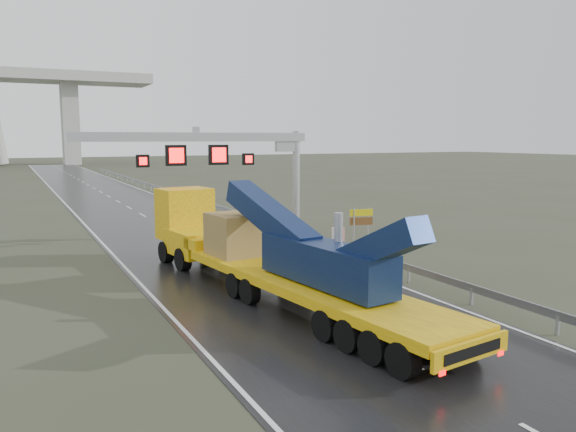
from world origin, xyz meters
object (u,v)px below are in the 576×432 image
striped_barrier (338,237)px  exit_sign_pair (361,221)px  sign_gantry (229,156)px  heavy_haul_truck (252,247)px

striped_barrier → exit_sign_pair: bearing=-52.3°
sign_gantry → exit_sign_pair: 9.22m
striped_barrier → sign_gantry: bearing=150.6°
sign_gantry → striped_barrier: (5.68, -3.99, -5.01)m
sign_gantry → striped_barrier: size_ratio=12.28×
exit_sign_pair → striped_barrier: (-0.81, 1.30, -1.15)m
heavy_haul_truck → striped_barrier: bearing=30.0°
sign_gantry → heavy_haul_truck: size_ratio=0.72×
heavy_haul_truck → striped_barrier: (8.65, 6.58, -1.26)m
sign_gantry → heavy_haul_truck: sign_gantry is taller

